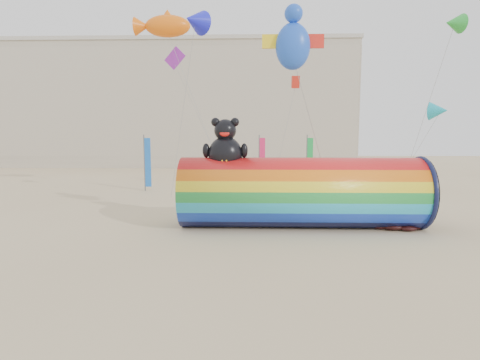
{
  "coord_description": "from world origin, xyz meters",
  "views": [
    {
      "loc": [
        1.15,
        -20.92,
        4.98
      ],
      "look_at": [
        0.5,
        1.5,
        2.4
      ],
      "focal_mm": 28.0,
      "sensor_mm": 36.0,
      "label": 1
    }
  ],
  "objects_px": {
    "hotel_building": "(177,107)",
    "kite_handler": "(385,209)",
    "fabric_bundle": "(396,226)",
    "windsock_assembly": "(301,191)"
  },
  "relations": [
    {
      "from": "hotel_building",
      "to": "fabric_bundle",
      "type": "bearing_deg",
      "value": -65.83
    },
    {
      "from": "kite_handler",
      "to": "fabric_bundle",
      "type": "xyz_separation_m",
      "value": [
        -0.04,
        -1.9,
        -0.62
      ]
    },
    {
      "from": "fabric_bundle",
      "to": "windsock_assembly",
      "type": "bearing_deg",
      "value": 173.56
    },
    {
      "from": "kite_handler",
      "to": "hotel_building",
      "type": "bearing_deg",
      "value": -76.69
    },
    {
      "from": "hotel_building",
      "to": "kite_handler",
      "type": "distance_m",
      "value": 50.55
    },
    {
      "from": "hotel_building",
      "to": "kite_handler",
      "type": "height_order",
      "value": "hotel_building"
    },
    {
      "from": "kite_handler",
      "to": "fabric_bundle",
      "type": "distance_m",
      "value": 2.0
    },
    {
      "from": "hotel_building",
      "to": "windsock_assembly",
      "type": "relative_size",
      "value": 4.54
    },
    {
      "from": "kite_handler",
      "to": "fabric_bundle",
      "type": "bearing_deg",
      "value": 76.88
    },
    {
      "from": "fabric_bundle",
      "to": "hotel_building",
      "type": "bearing_deg",
      "value": 114.17
    }
  ]
}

